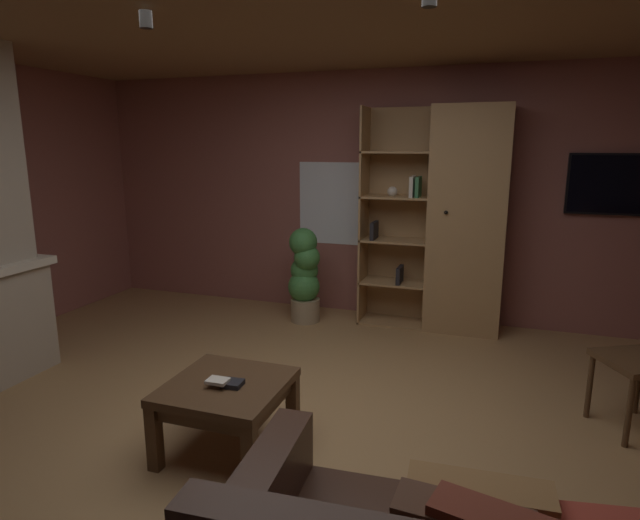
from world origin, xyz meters
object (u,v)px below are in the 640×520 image
potted_floor_plant (305,275)px  wall_mounted_tv (626,185)px  table_book_1 (218,381)px  table_book_0 (233,384)px  bookshelf_cabinet (457,222)px  coffee_table (227,396)px

potted_floor_plant → wall_mounted_tv: bearing=9.3°
wall_mounted_tv → table_book_1: bearing=-130.9°
table_book_0 → table_book_1: (-0.07, -0.04, 0.02)m
bookshelf_cabinet → wall_mounted_tv: size_ratio=2.19×
bookshelf_cabinet → coffee_table: (-1.06, -2.61, -0.71)m
wall_mounted_tv → table_book_0: bearing=-130.5°
bookshelf_cabinet → wall_mounted_tv: (1.42, 0.21, 0.37)m
wall_mounted_tv → coffee_table: bearing=-131.4°
bookshelf_cabinet → table_book_1: size_ratio=17.87×
table_book_0 → potted_floor_plant: (-0.45, 2.38, 0.04)m
potted_floor_plant → bookshelf_cabinet: bearing=10.1°
bookshelf_cabinet → table_book_1: (-1.08, -2.68, -0.59)m
bookshelf_cabinet → coffee_table: size_ratio=3.13×
bookshelf_cabinet → potted_floor_plant: bearing=-169.9°
potted_floor_plant → wall_mounted_tv: (2.87, 0.47, 0.94)m
coffee_table → wall_mounted_tv: (2.48, 2.82, 1.09)m
bookshelf_cabinet → table_book_1: bookshelf_cabinet is taller
table_book_0 → wall_mounted_tv: bearing=49.5°
bookshelf_cabinet → table_book_0: bearing=-110.9°
table_book_0 → table_book_1: table_book_1 is taller
bookshelf_cabinet → table_book_1: bearing=-112.0°
table_book_0 → potted_floor_plant: bearing=100.7°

